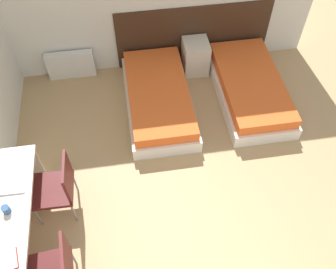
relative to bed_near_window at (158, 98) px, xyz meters
The scene contains 10 objects.
headboard_panel 1.23m from the bed_near_window, 54.00° to the left, with size 2.44×0.03×1.02m.
bed_near_window is the anchor object (origin of this frame).
bed_near_door 1.40m from the bed_near_window, ahead, with size 0.94×1.86×0.37m.
nightstand 1.01m from the bed_near_window, 46.00° to the left, with size 0.39×0.41×0.54m.
radiator 1.55m from the bed_near_window, 145.36° to the left, with size 0.74×0.12×0.46m.
desk 2.70m from the bed_near_window, 132.96° to the right, with size 0.50×1.84×0.75m.
chair_near_laptop 2.03m from the bed_near_window, 132.78° to the right, with size 0.49×0.49×0.90m.
laptop 2.51m from the bed_near_window, 140.22° to the right, with size 0.36×0.22×0.37m.
open_notebook 3.03m from the bed_near_window, 127.01° to the right, with size 0.33×0.26×0.02m.
mug 2.65m from the bed_near_window, 134.10° to the right, with size 0.08×0.08×0.09m.
Camera 1 is at (-0.43, -0.42, 4.24)m, focal length 40.00 mm.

